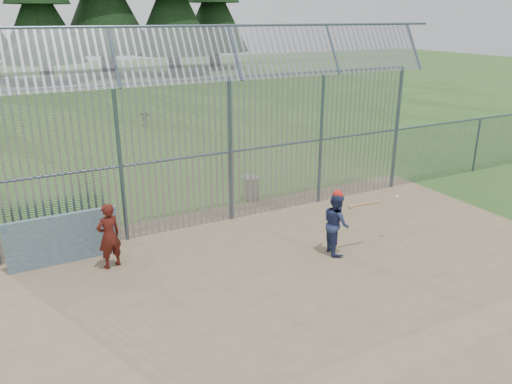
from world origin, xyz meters
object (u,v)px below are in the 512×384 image
trash_can (251,188)px  onlooker (109,236)px  batter (336,223)px  dugout_wall (63,239)px

trash_can → onlooker: bearing=-152.8°
batter → onlooker: bearing=83.5°
dugout_wall → onlooker: (0.91, -0.73, 0.18)m
dugout_wall → trash_can: bearing=17.2°
onlooker → dugout_wall: bearing=-55.3°
dugout_wall → batter: batter is taller
onlooker → batter: bearing=143.7°
trash_can → batter: bearing=-88.8°
dugout_wall → batter: 6.45m
dugout_wall → onlooker: size_ratio=1.60×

